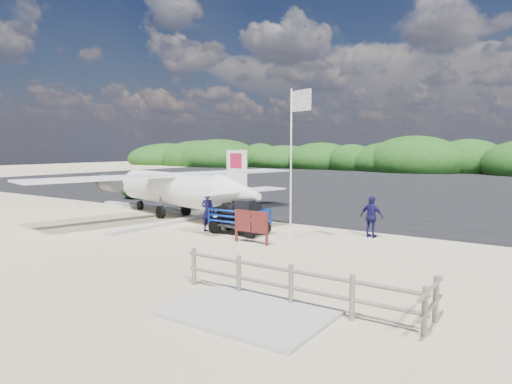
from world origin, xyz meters
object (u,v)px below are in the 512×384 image
Objects in this scene: aircraft_small at (349,181)px; crew_b at (247,208)px; baggage_cart at (240,234)px; signboard at (251,244)px; flagpole at (290,240)px; crew_c at (372,217)px; crew_a at (208,211)px.

crew_b is at bearing 59.53° from aircraft_small.
crew_b is 29.59m from aircraft_small.
baggage_cart reaches higher than signboard.
baggage_cart is at bearing 138.21° from signboard.
baggage_cart is 2.44m from flagpole.
baggage_cart is 1.53× the size of crew_c.
crew_b is at bearing 153.84° from flagpole.
crew_a is 6.97m from crew_c.
crew_b reaches higher than crew_c.
crew_a is at bearing -168.18° from baggage_cart.
crew_a reaches higher than crew_c.
crew_b is at bearing 115.57° from baggage_cart.
aircraft_small is (-9.32, 31.76, 0.00)m from signboard.
crew_c is (6.42, 2.72, -0.03)m from crew_a.
crew_a is 2.11m from crew_b.
baggage_cart is 0.37× the size of aircraft_small.
signboard is 0.22× the size of aircraft_small.
crew_b reaches higher than aircraft_small.
baggage_cart is at bearing -176.49° from crew_a.
crew_a reaches higher than baggage_cart.
aircraft_small is at bearing 108.63° from flagpole.
flagpole reaches higher than crew_b.
baggage_cart is at bearing -177.62° from flagpole.
aircraft_small is at bearing -86.26° from crew_a.
flagpole is 3.50m from crew_c.
flagpole is at bearing 161.89° from crew_b.
crew_c is at bearing -164.88° from crew_a.
flagpole is 3.37× the size of crew_a.
aircraft_small is (-12.70, 28.01, -0.85)m from crew_c.
flagpole reaches higher than aircraft_small.
signboard is 0.90× the size of crew_a.
signboard is at bearing -122.24° from flagpole.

